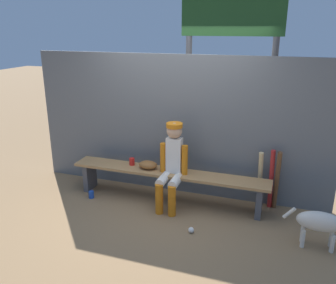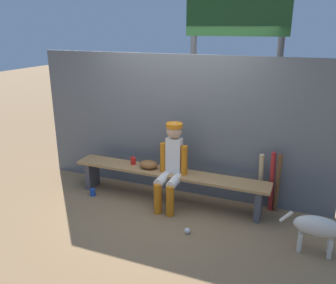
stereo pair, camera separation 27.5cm
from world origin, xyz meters
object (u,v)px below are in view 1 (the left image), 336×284
(player_seated, at_px, (172,163))
(dog, at_px, (325,223))
(scoreboard, at_px, (235,30))
(bat_aluminum_red, at_px, (271,179))
(bat_wood_natural, at_px, (260,179))
(bat_wood_dark, at_px, (277,181))
(cup_on_bench, at_px, (132,162))
(baseball, at_px, (191,230))
(cup_on_ground, at_px, (91,194))
(baseball_glove, at_px, (148,165))
(dugout_bench, at_px, (168,177))

(player_seated, xyz_separation_m, dog, (2.00, -0.41, -0.33))
(scoreboard, bearing_deg, bat_aluminum_red, -53.43)
(scoreboard, bearing_deg, bat_wood_natural, -58.47)
(bat_wood_natural, height_order, bat_wood_dark, bat_wood_dark)
(cup_on_bench, xyz_separation_m, scoreboard, (1.26, 1.25, 1.90))
(bat_wood_dark, height_order, cup_on_bench, bat_wood_dark)
(scoreboard, bearing_deg, bat_wood_dark, -51.14)
(dog, bearing_deg, bat_wood_dark, 126.52)
(baseball, bearing_deg, dog, 7.04)
(baseball, relative_size, cup_on_ground, 0.67)
(cup_on_bench, bearing_deg, baseball_glove, -11.33)
(player_seated, distance_m, bat_wood_dark, 1.49)
(dugout_bench, distance_m, bat_aluminum_red, 1.47)
(player_seated, xyz_separation_m, baseball, (0.46, -0.60, -0.63))
(player_seated, xyz_separation_m, baseball_glove, (-0.41, 0.11, -0.13))
(dugout_bench, distance_m, cup_on_ground, 1.22)
(player_seated, relative_size, scoreboard, 0.34)
(player_seated, bearing_deg, baseball, -52.80)
(player_seated, relative_size, cup_on_bench, 11.08)
(baseball_glove, xyz_separation_m, bat_aluminum_red, (1.75, 0.26, -0.09))
(bat_wood_natural, height_order, cup_on_bench, bat_wood_natural)
(cup_on_ground, relative_size, scoreboard, 0.03)
(dugout_bench, bearing_deg, baseball_glove, 180.00)
(bat_wood_dark, bearing_deg, baseball_glove, -172.20)
(player_seated, relative_size, bat_aluminum_red, 1.36)
(baseball_glove, height_order, baseball, baseball_glove)
(cup_on_bench, bearing_deg, bat_aluminum_red, 5.72)
(baseball_glove, relative_size, bat_aluminum_red, 0.31)
(baseball_glove, relative_size, baseball, 3.78)
(cup_on_ground, bearing_deg, cup_on_bench, 32.09)
(player_seated, bearing_deg, cup_on_bench, 166.28)
(bat_wood_dark, bearing_deg, dugout_bench, -170.63)
(dugout_bench, height_order, cup_on_ground, dugout_bench)
(cup_on_ground, distance_m, dog, 3.25)
(baseball, xyz_separation_m, dog, (1.54, 0.19, 0.30))
(cup_on_bench, height_order, dog, cup_on_bench)
(player_seated, height_order, baseball, player_seated)
(bat_wood_natural, relative_size, cup_on_bench, 7.62)
(player_seated, distance_m, cup_on_bench, 0.73)
(dog, bearing_deg, cup_on_bench, 167.84)
(dugout_bench, relative_size, baseball, 39.68)
(bat_wood_natural, distance_m, scoreboard, 2.35)
(player_seated, xyz_separation_m, bat_aluminum_red, (1.35, 0.37, -0.22))
(bat_wood_dark, bearing_deg, scoreboard, 128.86)
(cup_on_bench, distance_m, scoreboard, 2.61)
(cup_on_ground, bearing_deg, dog, -4.27)
(cup_on_bench, bearing_deg, cup_on_ground, -147.91)
(bat_aluminum_red, xyz_separation_m, cup_on_ground, (-2.58, -0.54, -0.39))
(baseball_glove, bearing_deg, cup_on_ground, -161.19)
(bat_wood_dark, bearing_deg, cup_on_ground, -168.68)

